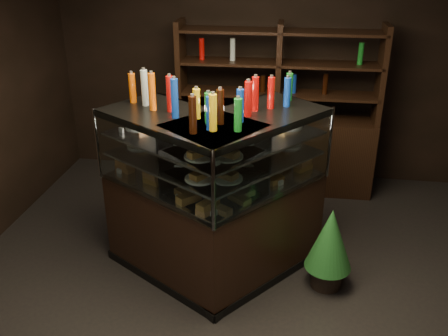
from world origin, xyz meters
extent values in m
plane|color=black|center=(0.00, 0.00, 0.00)|extent=(5.00, 5.00, 0.00)
cube|color=black|center=(0.00, 2.50, 1.50)|extent=(5.00, 0.02, 3.00)
cube|color=black|center=(0.10, 0.30, 0.44)|extent=(1.38, 1.49, 0.89)
cube|color=black|center=(0.10, 0.30, 0.04)|extent=(1.42, 1.53, 0.08)
cube|color=black|center=(0.10, 0.30, 1.49)|extent=(1.38, 1.49, 0.06)
cube|color=silver|center=(0.10, 0.30, 0.90)|extent=(1.31, 1.41, 0.02)
cube|color=silver|center=(0.10, 0.30, 1.11)|extent=(1.31, 1.41, 0.02)
cube|color=silver|center=(0.10, 0.30, 1.30)|extent=(1.31, 1.41, 0.02)
cube|color=white|center=(0.37, 0.09, 1.20)|extent=(0.86, 1.06, 0.63)
cylinder|color=silver|center=(0.79, 0.62, 1.20)|extent=(0.03, 0.03, 0.65)
cylinder|color=silver|center=(-0.06, -0.44, 1.20)|extent=(0.03, 0.03, 0.65)
cube|color=black|center=(-0.46, 0.21, 0.44)|extent=(1.51, 1.30, 0.89)
cube|color=black|center=(-0.46, 0.21, 0.04)|extent=(1.56, 1.34, 0.08)
cube|color=black|center=(-0.46, 0.21, 1.49)|extent=(1.51, 1.30, 0.06)
cube|color=silver|center=(-0.46, 0.21, 0.90)|extent=(1.44, 1.22, 0.02)
cube|color=silver|center=(-0.46, 0.21, 1.11)|extent=(1.44, 1.22, 0.02)
cube|color=silver|center=(-0.46, 0.21, 1.30)|extent=(1.44, 1.22, 0.02)
cube|color=white|center=(-0.64, -0.09, 1.20)|extent=(1.16, 0.73, 0.63)
cylinder|color=silver|center=(-0.06, -0.44, 1.20)|extent=(0.03, 0.03, 0.65)
cylinder|color=silver|center=(-1.21, 0.29, 1.20)|extent=(0.03, 0.03, 0.65)
cube|color=#B38640|center=(-0.23, -0.16, 0.94)|extent=(0.18, 0.20, 0.06)
cube|color=#B38640|center=(0.01, 0.14, 0.94)|extent=(0.18, 0.20, 0.06)
cube|color=#B38640|center=(0.24, 0.43, 0.94)|extent=(0.18, 0.20, 0.06)
cube|color=#B38640|center=(0.48, 0.73, 0.94)|extent=(0.18, 0.20, 0.06)
cylinder|color=white|center=(-0.23, -0.10, 1.13)|extent=(0.24, 0.24, 0.02)
cube|color=#B38640|center=(-0.23, -0.10, 1.16)|extent=(0.17, 0.19, 0.05)
cylinder|color=white|center=(0.10, 0.30, 1.13)|extent=(0.24, 0.24, 0.02)
cube|color=#B38640|center=(0.10, 0.30, 1.16)|extent=(0.17, 0.19, 0.05)
cylinder|color=white|center=(0.42, 0.71, 1.13)|extent=(0.24, 0.24, 0.02)
cube|color=#B38640|center=(0.42, 0.71, 1.16)|extent=(0.17, 0.19, 0.05)
cylinder|color=white|center=(-0.23, -0.10, 1.31)|extent=(0.24, 0.24, 0.02)
cube|color=#B38640|center=(-0.23, -0.10, 1.35)|extent=(0.17, 0.19, 0.05)
cylinder|color=white|center=(0.10, 0.30, 1.31)|extent=(0.24, 0.24, 0.02)
cube|color=#B38640|center=(0.10, 0.30, 1.35)|extent=(0.17, 0.19, 0.05)
cylinder|color=white|center=(0.42, 0.71, 1.31)|extent=(0.24, 0.24, 0.02)
cube|color=#B38640|center=(0.42, 0.71, 1.35)|extent=(0.17, 0.19, 0.05)
cube|color=#B38640|center=(-0.96, 0.49, 0.94)|extent=(0.20, 0.17, 0.06)
cube|color=#B38640|center=(-0.64, 0.28, 0.94)|extent=(0.20, 0.17, 0.06)
cube|color=#B38640|center=(-0.31, 0.08, 0.94)|extent=(0.20, 0.17, 0.06)
cube|color=#B38640|center=(0.01, -0.12, 0.94)|extent=(0.20, 0.17, 0.06)
cylinder|color=white|center=(-0.90, 0.49, 1.13)|extent=(0.24, 0.24, 0.02)
cube|color=#B38640|center=(-0.90, 0.49, 1.16)|extent=(0.19, 0.16, 0.05)
cylinder|color=white|center=(-0.46, 0.21, 1.13)|extent=(0.24, 0.24, 0.02)
cube|color=#B38640|center=(-0.46, 0.21, 1.16)|extent=(0.19, 0.16, 0.05)
cylinder|color=white|center=(-0.02, -0.06, 1.13)|extent=(0.24, 0.24, 0.02)
cube|color=#B38640|center=(-0.02, -0.06, 1.16)|extent=(0.19, 0.16, 0.05)
cylinder|color=white|center=(-0.90, 0.49, 1.31)|extent=(0.24, 0.24, 0.02)
cube|color=#B38640|center=(-0.90, 0.49, 1.35)|extent=(0.19, 0.16, 0.05)
cylinder|color=white|center=(-0.46, 0.21, 1.31)|extent=(0.24, 0.24, 0.02)
cube|color=#B38640|center=(-0.46, 0.21, 1.35)|extent=(0.19, 0.16, 0.05)
cylinder|color=white|center=(-0.02, -0.06, 1.31)|extent=(0.24, 0.24, 0.02)
cube|color=#B38640|center=(-0.02, -0.06, 1.35)|extent=(0.19, 0.16, 0.05)
cylinder|color=#0F38B2|center=(-0.26, -0.14, 1.66)|extent=(0.06, 0.06, 0.28)
cylinder|color=silver|center=(-0.26, -0.14, 1.81)|extent=(0.03, 0.03, 0.02)
cylinder|color=black|center=(-0.17, -0.03, 1.66)|extent=(0.06, 0.06, 0.28)
cylinder|color=silver|center=(-0.17, -0.03, 1.81)|extent=(0.03, 0.03, 0.02)
cylinder|color=#D8590A|center=(-0.08, 0.08, 1.66)|extent=(0.06, 0.06, 0.28)
cylinder|color=silver|center=(-0.08, 0.08, 1.81)|extent=(0.03, 0.03, 0.02)
cylinder|color=silver|center=(0.01, 0.19, 1.66)|extent=(0.06, 0.06, 0.28)
cylinder|color=silver|center=(0.01, 0.19, 1.81)|extent=(0.03, 0.03, 0.02)
cylinder|color=#147223|center=(0.10, 0.30, 1.66)|extent=(0.06, 0.06, 0.28)
cylinder|color=silver|center=(0.10, 0.30, 1.81)|extent=(0.03, 0.03, 0.02)
cylinder|color=#B20C0A|center=(0.19, 0.42, 1.66)|extent=(0.06, 0.06, 0.28)
cylinder|color=silver|center=(0.19, 0.42, 1.81)|extent=(0.03, 0.03, 0.02)
cylinder|color=yellow|center=(0.28, 0.53, 1.66)|extent=(0.06, 0.06, 0.28)
cylinder|color=silver|center=(0.28, 0.53, 1.81)|extent=(0.03, 0.03, 0.02)
cylinder|color=#0F38B2|center=(0.37, 0.64, 1.66)|extent=(0.06, 0.06, 0.28)
cylinder|color=silver|center=(0.37, 0.64, 1.81)|extent=(0.03, 0.03, 0.02)
cylinder|color=black|center=(0.46, 0.75, 1.66)|extent=(0.06, 0.06, 0.28)
cylinder|color=silver|center=(0.46, 0.75, 1.81)|extent=(0.03, 0.03, 0.02)
cylinder|color=#0F38B2|center=(-0.94, 0.52, 1.66)|extent=(0.06, 0.06, 0.28)
cylinder|color=silver|center=(-0.94, 0.52, 1.81)|extent=(0.03, 0.03, 0.02)
cylinder|color=black|center=(-0.82, 0.44, 1.66)|extent=(0.06, 0.06, 0.28)
cylinder|color=silver|center=(-0.82, 0.44, 1.81)|extent=(0.03, 0.03, 0.02)
cylinder|color=#D8590A|center=(-0.70, 0.36, 1.66)|extent=(0.06, 0.06, 0.28)
cylinder|color=silver|center=(-0.70, 0.36, 1.81)|extent=(0.03, 0.03, 0.02)
cylinder|color=silver|center=(-0.58, 0.29, 1.66)|extent=(0.06, 0.06, 0.28)
cylinder|color=silver|center=(-0.58, 0.29, 1.81)|extent=(0.03, 0.03, 0.02)
cylinder|color=#147223|center=(-0.46, 0.21, 1.66)|extent=(0.06, 0.06, 0.28)
cylinder|color=silver|center=(-0.46, 0.21, 1.81)|extent=(0.03, 0.03, 0.02)
cylinder|color=#B20C0A|center=(-0.34, 0.14, 1.66)|extent=(0.06, 0.06, 0.28)
cylinder|color=silver|center=(-0.34, 0.14, 1.81)|extent=(0.03, 0.03, 0.02)
cylinder|color=yellow|center=(-0.22, 0.06, 1.66)|extent=(0.06, 0.06, 0.28)
cylinder|color=silver|center=(-0.22, 0.06, 1.81)|extent=(0.03, 0.03, 0.02)
cylinder|color=#0F38B2|center=(-0.09, -0.02, 1.66)|extent=(0.06, 0.06, 0.28)
cylinder|color=silver|center=(-0.09, -0.02, 1.81)|extent=(0.03, 0.03, 0.02)
cylinder|color=black|center=(0.03, -0.09, 1.66)|extent=(0.06, 0.06, 0.28)
cylinder|color=silver|center=(0.03, -0.09, 1.81)|extent=(0.03, 0.03, 0.02)
cylinder|color=black|center=(0.84, 0.19, 0.10)|extent=(0.27, 0.27, 0.20)
cone|color=#1A5C26|center=(0.84, 0.19, 0.49)|extent=(0.41, 0.41, 0.57)
cone|color=#1A5C26|center=(0.84, 0.19, 0.68)|extent=(0.32, 0.32, 0.40)
cube|color=black|center=(0.25, 2.05, 0.45)|extent=(2.31, 0.46, 0.90)
cube|color=black|center=(-0.87, 2.03, 1.45)|extent=(0.07, 0.38, 1.10)
cube|color=black|center=(0.25, 2.05, 1.45)|extent=(0.07, 0.38, 1.10)
cube|color=black|center=(1.37, 2.07, 1.45)|extent=(0.07, 0.38, 1.10)
cube|color=black|center=(0.25, 2.05, 1.20)|extent=(2.27, 0.42, 0.03)
cube|color=black|center=(0.25, 2.05, 1.55)|extent=(2.27, 0.42, 0.03)
cube|color=black|center=(0.25, 2.05, 1.90)|extent=(2.27, 0.42, 0.03)
cylinder|color=#0F38B2|center=(-0.62, 2.03, 1.32)|extent=(0.06, 0.06, 0.22)
cylinder|color=black|center=(-0.27, 2.04, 1.32)|extent=(0.06, 0.06, 0.22)
cylinder|color=#D8590A|center=(0.08, 2.05, 1.32)|extent=(0.06, 0.06, 0.22)
cylinder|color=silver|center=(0.43, 2.05, 1.32)|extent=(0.06, 0.06, 0.22)
cylinder|color=#147223|center=(0.78, 2.06, 1.32)|extent=(0.06, 0.06, 0.22)
cylinder|color=#B20C0A|center=(1.13, 2.07, 1.32)|extent=(0.06, 0.06, 0.22)
camera|label=1|loc=(0.50, -3.52, 2.85)|focal=40.00mm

